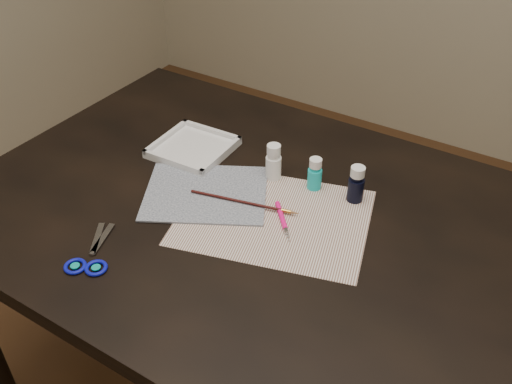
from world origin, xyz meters
The scene contains 10 objects.
table centered at (0.00, 0.00, 0.38)m, with size 1.30×0.90×0.75m, color black.
paper centered at (0.05, 0.00, 0.75)m, with size 0.40×0.30×0.00m, color silver.
canvas centered at (-0.13, -0.01, 0.75)m, with size 0.27×0.22×0.00m, color #111C35.
paint_bottle_white centered at (-0.03, 0.13, 0.79)m, with size 0.04×0.04×0.09m, color white.
paint_bottle_cyan centered at (0.07, 0.14, 0.79)m, with size 0.03×0.03×0.08m, color #13C3C9.
paint_bottle_navy centered at (0.17, 0.15, 0.79)m, with size 0.04×0.04×0.09m, color black.
paintbrush centered at (-0.03, 0.00, 0.76)m, with size 0.25×0.01×0.01m, color black, non-canonical shape.
craft_knife centered at (0.07, -0.01, 0.76)m, with size 0.13×0.01×0.01m, color #FF0F7F, non-canonical shape.
scissors centered at (-0.21, -0.28, 0.75)m, with size 0.17×0.09×0.01m, color silver, non-canonical shape.
palette_tray centered at (-0.26, 0.12, 0.76)m, with size 0.18×0.18×0.02m, color silver.
Camera 1 is at (0.51, -0.82, 1.53)m, focal length 40.00 mm.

